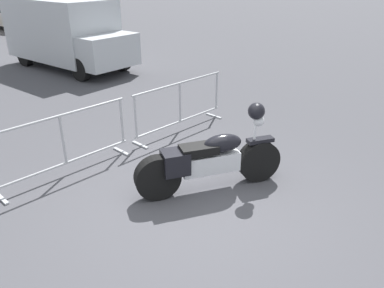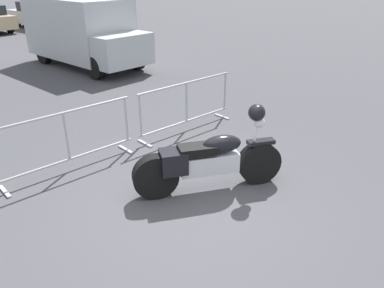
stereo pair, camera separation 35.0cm
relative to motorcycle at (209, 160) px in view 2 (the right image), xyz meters
The scene contains 7 objects.
ground_plane 0.78m from the motorcycle, 155.44° to the right, with size 120.00×120.00×0.00m, color #424247.
motorcycle is the anchor object (origin of this frame).
crowd_barrier_near 2.47m from the motorcycle, 122.94° to the left, with size 2.49×0.47×1.07m.
crowd_barrier_far 2.47m from the motorcycle, 57.05° to the left, with size 2.49×0.47×1.07m.
delivery_van 9.47m from the motorcycle, 74.08° to the left, with size 2.45×5.17×2.31m.
parked_car_silver 20.54m from the motorcycle, 75.25° to the left, with size 2.49×4.61×1.49m.
planter_island 18.84m from the motorcycle, 65.59° to the left, with size 4.09×4.09×0.94m.
Camera 2 is at (-3.09, -3.40, 3.18)m, focal length 35.00 mm.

